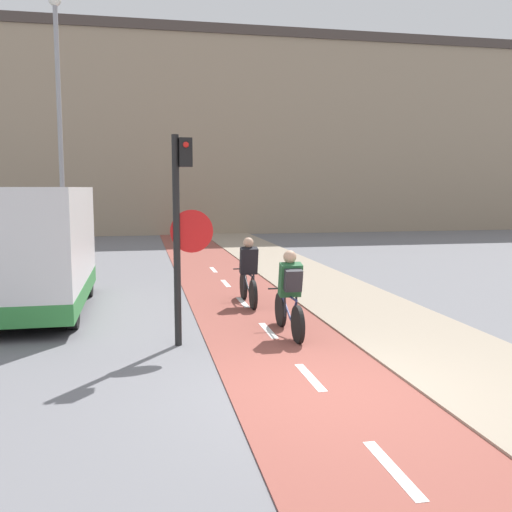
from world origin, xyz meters
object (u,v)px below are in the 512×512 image
at_px(cyclist_near, 290,295).
at_px(cyclist_far, 248,274).
at_px(traffic_light_pole, 182,217).
at_px(street_lamp_far, 59,108).
at_px(van, 30,252).

bearing_deg(cyclist_near, cyclist_far, 94.39).
distance_m(cyclist_near, cyclist_far, 2.67).
xyz_separation_m(traffic_light_pole, cyclist_far, (1.60, 2.88, -1.37)).
relative_size(traffic_light_pole, street_lamp_far, 0.40).
xyz_separation_m(cyclist_near, van, (-4.58, 2.75, 0.53)).
xyz_separation_m(cyclist_near, cyclist_far, (-0.20, 2.66, -0.04)).
distance_m(street_lamp_far, cyclist_far, 8.98).
height_order(cyclist_near, van, van).
xyz_separation_m(street_lamp_far, cyclist_near, (4.73, -9.18, -4.16)).
distance_m(traffic_light_pole, street_lamp_far, 10.24).
distance_m(street_lamp_far, van, 7.38).
bearing_deg(van, street_lamp_far, 91.32).
height_order(traffic_light_pole, cyclist_near, traffic_light_pole).
height_order(cyclist_far, van, van).
xyz_separation_m(traffic_light_pole, cyclist_near, (1.80, 0.22, -1.33)).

